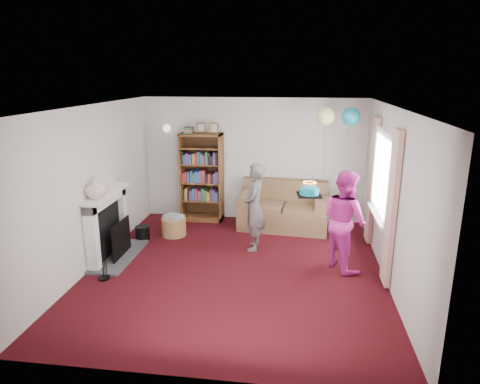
# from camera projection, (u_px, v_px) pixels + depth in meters

# --- Properties ---
(ground) EXTENTS (5.00, 5.00, 0.00)m
(ground) POSITION_uv_depth(u_px,v_px,m) (236.00, 269.00, 6.67)
(ground) COLOR black
(ground) RESTS_ON ground
(wall_back) EXTENTS (4.50, 0.02, 2.50)m
(wall_back) POSITION_uv_depth(u_px,v_px,m) (253.00, 160.00, 8.73)
(wall_back) COLOR silver
(wall_back) RESTS_ON ground
(wall_left) EXTENTS (0.02, 5.00, 2.50)m
(wall_left) POSITION_uv_depth(u_px,v_px,m) (92.00, 187.00, 6.63)
(wall_left) COLOR silver
(wall_left) RESTS_ON ground
(wall_right) EXTENTS (0.02, 5.00, 2.50)m
(wall_right) POSITION_uv_depth(u_px,v_px,m) (393.00, 198.00, 6.04)
(wall_right) COLOR silver
(wall_right) RESTS_ON ground
(ceiling) EXTENTS (4.50, 5.00, 0.01)m
(ceiling) POSITION_uv_depth(u_px,v_px,m) (235.00, 106.00, 6.00)
(ceiling) COLOR white
(ceiling) RESTS_ON wall_back
(fireplace) EXTENTS (0.55, 1.80, 1.12)m
(fireplace) POSITION_uv_depth(u_px,v_px,m) (111.00, 228.00, 6.99)
(fireplace) COLOR #3F3F42
(fireplace) RESTS_ON ground
(window_bay) EXTENTS (0.14, 2.02, 2.20)m
(window_bay) POSITION_uv_depth(u_px,v_px,m) (381.00, 190.00, 6.64)
(window_bay) COLOR white
(window_bay) RESTS_ON ground
(wall_sconce) EXTENTS (0.16, 0.23, 0.16)m
(wall_sconce) POSITION_uv_depth(u_px,v_px,m) (167.00, 128.00, 8.65)
(wall_sconce) COLOR gold
(wall_sconce) RESTS_ON ground
(bookcase) EXTENTS (0.85, 0.42, 2.01)m
(bookcase) POSITION_uv_depth(u_px,v_px,m) (202.00, 178.00, 8.76)
(bookcase) COLOR #472B14
(bookcase) RESTS_ON ground
(sofa) EXTENTS (1.71, 0.90, 0.90)m
(sofa) POSITION_uv_depth(u_px,v_px,m) (284.00, 210.00, 8.47)
(sofa) COLOR olive
(sofa) RESTS_ON ground
(wicker_basket) EXTENTS (0.46, 0.46, 0.40)m
(wicker_basket) POSITION_uv_depth(u_px,v_px,m) (174.00, 226.00, 8.04)
(wicker_basket) COLOR #AA874F
(wicker_basket) RESTS_ON ground
(person_striped) EXTENTS (0.37, 0.56, 1.51)m
(person_striped) POSITION_uv_depth(u_px,v_px,m) (254.00, 207.00, 7.28)
(person_striped) COLOR black
(person_striped) RESTS_ON ground
(person_magenta) EXTENTS (0.91, 0.96, 1.57)m
(person_magenta) POSITION_uv_depth(u_px,v_px,m) (344.00, 220.00, 6.54)
(person_magenta) COLOR #CF2997
(person_magenta) RESTS_ON ground
(birthday_cake) EXTENTS (0.37, 0.37, 0.22)m
(birthday_cake) POSITION_uv_depth(u_px,v_px,m) (309.00, 191.00, 6.79)
(birthday_cake) COLOR black
(birthday_cake) RESTS_ON ground
(balloons) EXTENTS (0.77, 0.33, 1.72)m
(balloons) POSITION_uv_depth(u_px,v_px,m) (338.00, 116.00, 7.56)
(balloons) COLOR #3F3F3F
(balloons) RESTS_ON ground
(mantel_vase) EXTENTS (0.43, 0.43, 0.34)m
(mantel_vase) POSITION_uv_depth(u_px,v_px,m) (95.00, 187.00, 6.46)
(mantel_vase) COLOR beige
(mantel_vase) RESTS_ON fireplace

